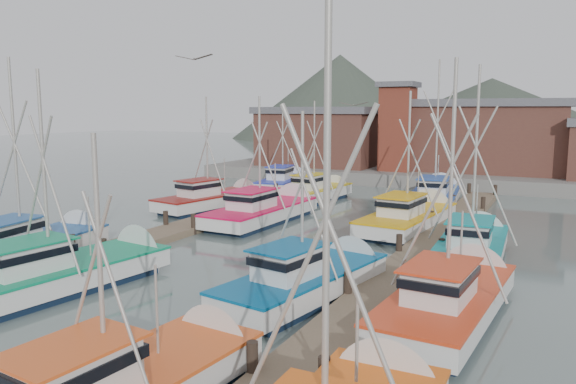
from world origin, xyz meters
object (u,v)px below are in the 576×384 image
at_px(boat_4, 68,272).
at_px(boat_8, 267,211).
at_px(lookout_tower, 397,126).
at_px(boat_12, 318,192).

xyz_separation_m(boat_4, boat_8, (0.45, 15.67, -0.00)).
xyz_separation_m(lookout_tower, boat_12, (-2.41, -13.73, -4.87)).
distance_m(boat_8, boat_12, 8.95).
bearing_deg(boat_12, boat_8, -82.91).
distance_m(lookout_tower, boat_4, 38.74).
height_order(boat_4, boat_12, boat_4).
height_order(boat_4, boat_8, boat_4).
bearing_deg(boat_8, boat_12, 93.99).
height_order(lookout_tower, boat_8, lookout_tower).
relative_size(boat_4, boat_8, 0.99).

